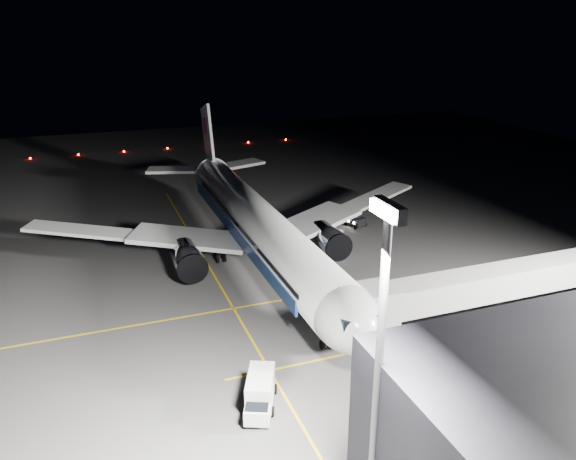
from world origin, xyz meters
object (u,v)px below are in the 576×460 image
(jet_bridge, at_px, (501,281))
(safety_cone_b, at_px, (286,249))
(airliner, at_px, (256,223))
(safety_cone_c, at_px, (334,228))
(safety_cone_a, at_px, (302,234))
(floodlight_mast_south, at_px, (379,358))
(service_truck, at_px, (260,393))
(baggage_tug, at_px, (356,220))

(jet_bridge, distance_m, safety_cone_b, 28.69)
(airliner, relative_size, safety_cone_c, 106.52)
(jet_bridge, height_order, safety_cone_a, jet_bridge)
(floodlight_mast_south, relative_size, service_truck, 3.73)
(floodlight_mast_south, relative_size, safety_cone_c, 35.86)
(safety_cone_a, distance_m, safety_cone_b, 5.97)
(jet_bridge, height_order, service_truck, jet_bridge)
(service_truck, relative_size, safety_cone_a, 10.34)
(baggage_tug, xyz_separation_m, safety_cone_a, (0.91, -8.89, -0.64))
(safety_cone_b, distance_m, safety_cone_c, 10.46)
(service_truck, height_order, safety_cone_c, service_truck)
(floodlight_mast_south, bearing_deg, service_truck, -170.43)
(floodlight_mast_south, xyz_separation_m, service_truck, (-13.51, -2.28, -10.95))
(airliner, distance_m, safety_cone_c, 16.36)
(floodlight_mast_south, bearing_deg, jet_bridge, 126.79)
(airliner, bearing_deg, baggage_tug, 112.56)
(airliner, height_order, safety_cone_a, airliner)
(airliner, relative_size, safety_cone_a, 114.66)
(jet_bridge, xyz_separation_m, floodlight_mast_south, (18.00, -24.07, 7.79))
(service_truck, relative_size, safety_cone_c, 9.61)
(safety_cone_a, bearing_deg, service_truck, -26.66)
(service_truck, height_order, safety_cone_b, service_truck)
(floodlight_mast_south, bearing_deg, airliner, 171.67)
(floodlight_mast_south, relative_size, safety_cone_a, 38.61)
(floodlight_mast_south, relative_size, baggage_tug, 6.43)
(safety_cone_c, bearing_deg, floodlight_mast_south, -22.63)
(jet_bridge, xyz_separation_m, baggage_tug, (-30.41, -0.40, -3.68))
(airliner, distance_m, jet_bridge, 29.31)
(service_truck, bearing_deg, airliner, -173.23)
(jet_bridge, bearing_deg, safety_cone_c, -172.30)
(airliner, bearing_deg, jet_bridge, 38.04)
(safety_cone_b, bearing_deg, safety_cone_c, 118.18)
(floodlight_mast_south, xyz_separation_m, safety_cone_a, (-47.50, 14.78, -12.10))
(baggage_tug, distance_m, safety_cone_c, 3.73)
(airliner, xyz_separation_m, jet_bridge, (23.08, 18.06, -0.58))
(jet_bridge, distance_m, service_truck, 26.91)
(airliner, height_order, baggage_tug, airliner)
(airliner, bearing_deg, floodlight_mast_south, -8.33)
(safety_cone_b, bearing_deg, jet_bridge, 27.92)
(safety_cone_b, bearing_deg, baggage_tug, 112.56)
(safety_cone_b, bearing_deg, airliner, -67.45)
(floodlight_mast_south, bearing_deg, baggage_tug, 153.95)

